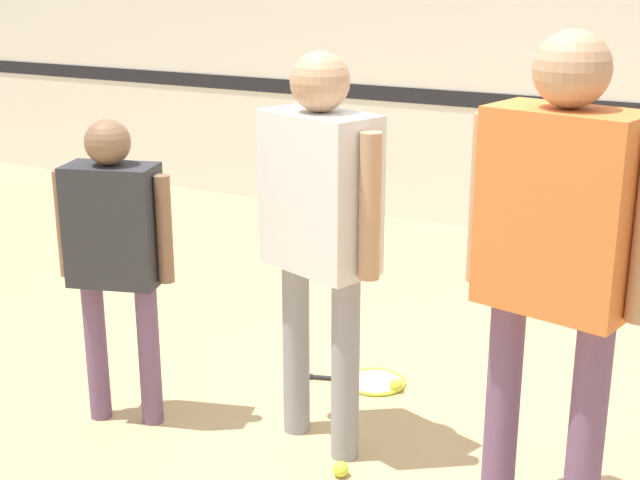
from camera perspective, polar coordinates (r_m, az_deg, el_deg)
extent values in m
plane|color=tan|center=(3.94, 2.11, -13.64)|extent=(16.00, 16.00, 0.00)
cube|color=silver|center=(6.82, 16.00, 13.05)|extent=(16.00, 0.06, 3.20)
cube|color=black|center=(6.84, 15.54, 8.23)|extent=(16.00, 0.01, 0.12)
cylinder|color=gray|center=(3.95, -1.54, -6.83)|extent=(0.12, 0.12, 0.82)
cylinder|color=gray|center=(3.75, 1.63, -8.24)|extent=(0.12, 0.12, 0.82)
cube|color=silver|center=(3.60, 0.00, 3.10)|extent=(0.54, 0.40, 0.65)
sphere|color=tan|center=(3.52, 0.00, 10.10)|extent=(0.24, 0.24, 0.24)
cylinder|color=tan|center=(3.81, -2.88, 3.73)|extent=(0.09, 0.09, 0.58)
cylinder|color=tan|center=(3.41, 3.22, 2.12)|extent=(0.09, 0.09, 0.58)
cylinder|color=#6B4C70|center=(4.22, -14.12, -6.85)|extent=(0.10, 0.10, 0.67)
cylinder|color=#6B4C70|center=(4.12, -10.87, -7.20)|extent=(0.10, 0.10, 0.67)
cube|color=#2D2D33|center=(3.97, -13.08, 0.94)|extent=(0.44, 0.32, 0.53)
sphere|color=brown|center=(3.88, -13.44, 6.10)|extent=(0.20, 0.20, 0.20)
cylinder|color=brown|center=(4.06, -16.06, 1.00)|extent=(0.07, 0.07, 0.48)
cylinder|color=brown|center=(3.88, -9.94, 0.67)|extent=(0.07, 0.07, 0.48)
cylinder|color=#6B4C70|center=(3.34, 16.68, -11.79)|extent=(0.13, 0.13, 0.88)
cylinder|color=#6B4C70|center=(3.47, 11.61, -10.30)|extent=(0.13, 0.13, 0.88)
cube|color=orange|center=(3.12, 15.13, 1.80)|extent=(0.56, 0.38, 0.69)
sphere|color=tan|center=(3.03, 15.84, 10.48)|extent=(0.26, 0.26, 0.26)
cylinder|color=tan|center=(3.25, 10.34, 2.59)|extent=(0.09, 0.09, 0.62)
torus|color=#C6D838|center=(4.55, 3.58, -9.03)|extent=(0.39, 0.39, 0.02)
cylinder|color=silver|center=(4.55, 3.58, -9.03)|extent=(0.26, 0.26, 0.01)
cylinder|color=black|center=(4.58, 0.58, -8.83)|extent=(0.19, 0.08, 0.02)
sphere|color=black|center=(4.59, -0.60, -8.75)|extent=(0.03, 0.03, 0.03)
sphere|color=#CCE038|center=(3.78, 1.33, -14.45)|extent=(0.07, 0.07, 0.07)
sphere|color=#CCE038|center=(4.46, 4.89, -9.26)|extent=(0.07, 0.07, 0.07)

